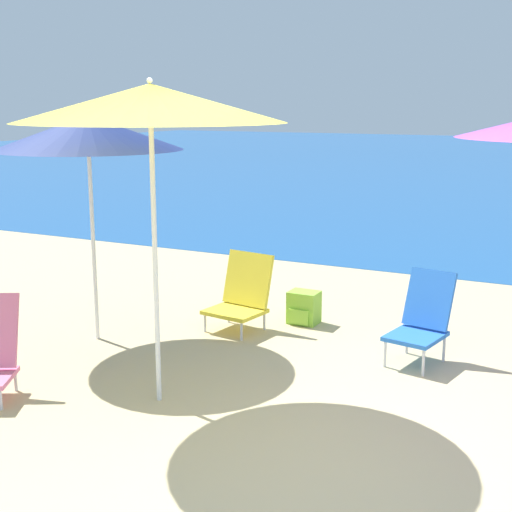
% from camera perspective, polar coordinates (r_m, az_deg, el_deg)
% --- Properties ---
extents(ground_plane, '(60.00, 60.00, 0.00)m').
position_cam_1_polar(ground_plane, '(4.59, 3.80, -15.95)').
color(ground_plane, '#C6B284').
extents(beach_umbrella_yellow, '(1.87, 1.87, 2.33)m').
position_cam_1_polar(beach_umbrella_yellow, '(5.00, -8.45, 11.96)').
color(beach_umbrella_yellow, white).
rests_on(beach_umbrella_yellow, ground).
extents(beach_umbrella_navy, '(1.68, 1.68, 2.10)m').
position_cam_1_polar(beach_umbrella_navy, '(6.53, -13.30, 9.57)').
color(beach_umbrella_navy, white).
rests_on(beach_umbrella_navy, ground).
extents(beach_chair_blue, '(0.50, 0.65, 0.76)m').
position_cam_1_polar(beach_chair_blue, '(6.21, 13.16, -4.87)').
color(beach_chair_blue, silver).
rests_on(beach_chair_blue, ground).
extents(beach_chair_yellow, '(0.58, 0.59, 0.73)m').
position_cam_1_polar(beach_chair_yellow, '(6.92, -1.14, -3.08)').
color(beach_chair_yellow, silver).
rests_on(beach_chair_yellow, ground).
extents(backpack_lime, '(0.29, 0.26, 0.32)m').
position_cam_1_polar(backpack_lime, '(7.13, 3.84, -4.14)').
color(backpack_lime, '#8ECC3D').
rests_on(backpack_lime, ground).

